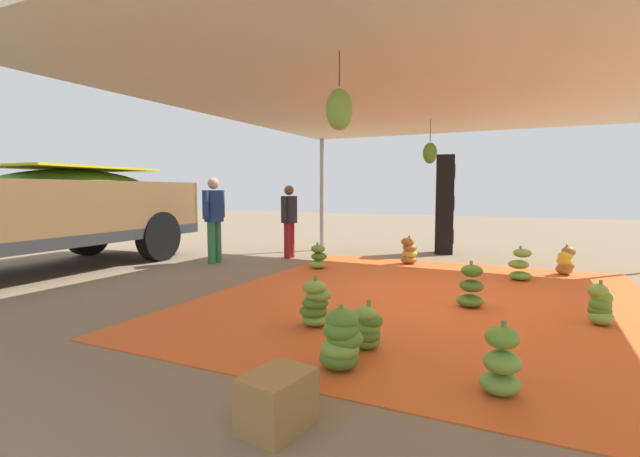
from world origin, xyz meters
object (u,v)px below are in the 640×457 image
Objects in this scene: banana_bunch_4 at (566,261)px; banana_bunch_5 at (471,288)px; banana_bunch_8 at (318,257)px; banana_bunch_2 at (520,266)px; speaker_stack at (445,205)px; banana_bunch_1 at (409,252)px; crate_0 at (277,401)px; banana_bunch_0 at (341,341)px; worker_0 at (289,216)px; banana_bunch_3 at (367,329)px; banana_bunch_9 at (316,304)px; banana_bunch_6 at (600,305)px; worker_1 at (214,213)px; banana_bunch_7 at (501,364)px.

banana_bunch_5 is at bearing 157.68° from banana_bunch_4.
banana_bunch_5 is at bearing -119.95° from banana_bunch_8.
speaker_stack is (2.62, 1.66, 0.87)m from banana_bunch_2.
crate_0 is at bearing -172.73° from banana_bunch_1.
banana_bunch_0 is 6.08m from worker_0.
banana_bunch_3 reaches higher than crate_0.
banana_bunch_1 is 1.06× the size of banana_bunch_4.
crate_0 is (-0.98, 0.01, -0.07)m from banana_bunch_0.
banana_bunch_1 is 2.60m from worker_0.
banana_bunch_9 is at bearing 149.76° from banana_bunch_4.
banana_bunch_1 reaches higher than banana_bunch_6.
banana_bunch_6 is 0.31× the size of worker_0.
banana_bunch_9 is at bearing -128.51° from worker_1.
banana_bunch_8 is 0.21× the size of speaker_stack.
banana_bunch_2 is (4.54, -1.18, -0.01)m from banana_bunch_0.
speaker_stack is at bearing 32.31° from banana_bunch_2.
banana_bunch_9 is 2.05m from crate_0.
banana_bunch_6 is at bearing -97.08° from banana_bunch_5.
banana_bunch_9 is at bearing 116.48° from banana_bunch_6.
banana_bunch_1 is at bearing -67.22° from worker_1.
banana_bunch_0 is 0.24× the size of speaker_stack.
banana_bunch_7 reaches higher than banana_bunch_8.
speaker_stack reaches higher than banana_bunch_5.
banana_bunch_4 reaches higher than crate_0.
banana_bunch_1 is at bearing 169.57° from speaker_stack.
worker_1 is (2.90, 3.64, 0.74)m from banana_bunch_9.
worker_0 is (5.05, 3.32, 0.65)m from banana_bunch_0.
banana_bunch_2 is 1.15× the size of banana_bunch_8.
worker_1 is (-1.48, 6.19, 0.74)m from banana_bunch_4.
banana_bunch_0 is at bearing -171.32° from banana_bunch_1.
banana_bunch_4 is 3.09m from speaker_stack.
worker_1 reaches higher than banana_bunch_7.
banana_bunch_8 is at bearing 106.55° from banana_bunch_4.
banana_bunch_3 is 0.88× the size of banana_bunch_4.
banana_bunch_3 is at bearing 68.24° from banana_bunch_7.
banana_bunch_0 is at bearing -146.69° from worker_0.
speaker_stack is at bearing 13.14° from banana_bunch_7.
banana_bunch_8 is (-1.20, 1.37, -0.04)m from banana_bunch_1.
banana_bunch_1 reaches higher than banana_bunch_0.
worker_0 is at bearing 57.16° from banana_bunch_5.
worker_1 is (3.79, 5.51, 0.74)m from banana_bunch_7.
banana_bunch_2 is 1.20× the size of banana_bunch_3.
banana_bunch_8 is at bearing 39.65° from banana_bunch_7.
banana_bunch_5 is 2.05m from banana_bunch_9.
banana_bunch_5 is 1.35m from banana_bunch_6.
banana_bunch_8 reaches higher than crate_0.
crate_0 is (-1.49, 0.05, -0.03)m from banana_bunch_3.
banana_bunch_3 is 1.49m from crate_0.
banana_bunch_7 is 0.24× the size of speaker_stack.
banana_bunch_7 is at bearing 179.99° from banana_bunch_2.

